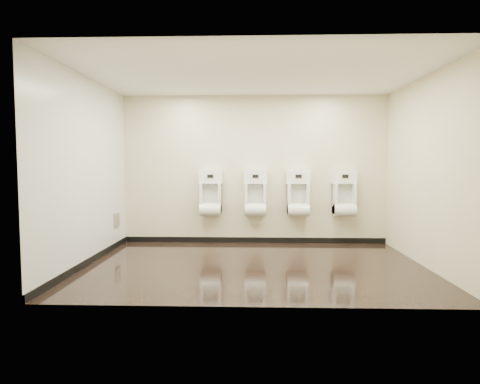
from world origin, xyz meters
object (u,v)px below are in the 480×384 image
(access_panel, at_px, (117,220))
(urinal_1, at_px, (255,196))
(urinal_0, at_px, (211,196))
(urinal_2, at_px, (298,197))
(urinal_3, at_px, (344,197))

(access_panel, relative_size, urinal_1, 0.30)
(urinal_0, height_order, urinal_1, same)
(urinal_0, xyz_separation_m, urinal_1, (0.84, 0.00, 0.00))
(urinal_1, xyz_separation_m, urinal_2, (0.80, 0.00, 0.00))
(urinal_0, bearing_deg, urinal_2, 0.00)
(access_panel, bearing_deg, urinal_1, 9.09)
(access_panel, xyz_separation_m, urinal_0, (1.66, 0.40, 0.40))
(urinal_1, bearing_deg, access_panel, -170.91)
(urinal_3, bearing_deg, urinal_0, 180.00)
(urinal_0, distance_m, urinal_1, 0.84)
(access_panel, relative_size, urinal_3, 0.30)
(access_panel, xyz_separation_m, urinal_1, (2.50, 0.40, 0.40))
(access_panel, height_order, urinal_2, urinal_2)
(access_panel, distance_m, urinal_3, 4.19)
(access_panel, height_order, urinal_1, urinal_1)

